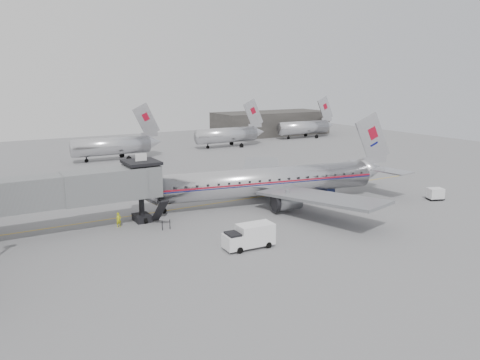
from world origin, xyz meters
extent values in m
plane|color=slate|center=(0.00, 0.00, 0.00)|extent=(160.00, 160.00, 0.00)
cube|color=#32302D|center=(45.00, 60.00, 3.00)|extent=(30.00, 12.00, 6.00)
cube|color=gold|center=(3.00, 6.00, 0.01)|extent=(60.00, 0.15, 0.01)
cube|color=slate|center=(-22.00, 3.60, 4.30)|extent=(12.00, 2.80, 3.00)
cube|color=slate|center=(-13.00, 3.60, 4.30)|extent=(8.00, 3.00, 3.10)
cube|color=slate|center=(-9.00, 4.00, 4.30)|extent=(3.20, 3.60, 3.20)
cube|color=black|center=(-9.00, 4.00, 6.20)|extent=(3.40, 3.80, 0.30)
cube|color=white|center=(-9.00, 4.00, 6.70)|extent=(1.20, 0.15, 0.80)
cylinder|color=black|center=(-9.30, 3.60, 1.40)|extent=(0.56, 0.56, 2.80)
cube|color=black|center=(-9.30, 3.60, 0.35)|extent=(1.60, 2.20, 0.70)
cylinder|color=black|center=(-9.30, 2.60, 0.30)|extent=(0.30, 0.60, 0.60)
cylinder|color=black|center=(-9.30, 4.60, 0.30)|extent=(0.30, 0.60, 0.60)
cube|color=black|center=(-8.20, 1.30, 1.50)|extent=(0.90, 3.20, 2.90)
cylinder|color=silver|center=(-2.00, 42.00, 2.60)|extent=(14.00, 3.20, 3.20)
cube|color=silver|center=(4.80, 42.00, 7.00)|extent=(5.17, 0.26, 6.52)
cylinder|color=black|center=(-6.50, 42.00, 0.50)|extent=(0.24, 0.24, 1.00)
cylinder|color=silver|center=(24.00, 46.00, 2.60)|extent=(14.00, 3.20, 3.20)
cube|color=silver|center=(30.80, 46.00, 7.00)|extent=(5.17, 0.26, 6.52)
cylinder|color=black|center=(19.50, 46.00, 0.50)|extent=(0.24, 0.24, 1.00)
cylinder|color=silver|center=(48.00, 50.00, 2.60)|extent=(14.00, 3.20, 3.20)
cube|color=silver|center=(54.80, 50.00, 7.00)|extent=(5.17, 0.26, 6.52)
cylinder|color=black|center=(43.50, 50.00, 0.50)|extent=(0.24, 0.24, 1.00)
cylinder|color=silver|center=(6.00, 3.00, 2.67)|extent=(26.90, 7.79, 3.30)
cone|color=silver|center=(-8.49, 5.50, 2.67)|extent=(3.19, 3.70, 3.30)
cone|color=silver|center=(20.75, 0.46, 3.03)|extent=(4.04, 3.69, 3.13)
cube|color=maroon|center=(6.00, 3.00, 2.90)|extent=(26.91, 7.84, 0.16)
cube|color=#0A0D5B|center=(6.00, 3.00, 2.69)|extent=(26.91, 7.84, 0.09)
cube|color=silver|center=(20.49, 0.50, 7.13)|extent=(5.43, 1.19, 6.85)
cube|color=gray|center=(10.00, 10.45, 2.41)|extent=(12.00, 14.57, 1.06)
cube|color=gray|center=(7.27, -5.36, 2.41)|extent=(8.25, 15.02, 1.06)
cylinder|color=gray|center=(7.23, 7.49, 1.29)|extent=(3.30, 2.36, 1.87)
cylinder|color=gray|center=(5.65, -1.64, 1.29)|extent=(3.30, 2.36, 1.87)
cylinder|color=black|center=(-6.29, 5.12, 0.58)|extent=(0.18, 0.18, 1.16)
cylinder|color=black|center=(8.15, 4.98, 0.62)|extent=(0.23, 0.23, 1.25)
cylinder|color=black|center=(8.15, 4.98, 0.40)|extent=(0.93, 0.46, 0.89)
cylinder|color=black|center=(7.36, 0.41, 0.62)|extent=(0.23, 0.23, 1.25)
cylinder|color=black|center=(7.36, 0.41, 0.40)|extent=(0.93, 0.46, 0.89)
cube|color=white|center=(-3.11, -8.92, 1.20)|extent=(3.29, 1.94, 1.87)
cube|color=white|center=(-5.34, -8.80, 0.85)|extent=(1.51, 1.76, 1.25)
cube|color=black|center=(-5.34, -8.80, 1.38)|extent=(1.15, 1.57, 0.53)
cylinder|color=black|center=(-5.11, -9.61, 0.28)|extent=(0.58, 0.25, 0.57)
cylinder|color=black|center=(-5.03, -8.01, 0.28)|extent=(0.58, 0.25, 0.57)
cylinder|color=black|center=(-2.27, -9.76, 0.28)|extent=(0.58, 0.25, 0.57)
cylinder|color=black|center=(-2.18, -8.16, 0.28)|extent=(0.58, 0.25, 0.57)
cube|color=#0D1537|center=(14.42, 2.00, 0.89)|extent=(2.21, 1.90, 1.31)
cube|color=black|center=(14.42, 2.00, 0.19)|extent=(2.33, 2.02, 0.11)
cylinder|color=black|center=(13.87, 1.24, 0.14)|extent=(0.30, 0.19, 0.28)
cylinder|color=black|center=(15.30, 1.69, 0.14)|extent=(0.30, 0.19, 0.28)
cylinder|color=black|center=(13.54, 2.31, 0.14)|extent=(0.30, 0.19, 0.28)
cylinder|color=black|center=(14.97, 2.76, 0.14)|extent=(0.30, 0.19, 0.28)
cube|color=white|center=(24.77, -6.23, 0.84)|extent=(2.12, 1.86, 1.24)
cube|color=black|center=(24.77, -6.23, 0.18)|extent=(2.24, 1.97, 0.11)
cylinder|color=black|center=(23.92, -6.49, 0.13)|extent=(0.29, 0.19, 0.27)
cylinder|color=black|center=(25.25, -6.98, 0.13)|extent=(0.29, 0.19, 0.27)
cylinder|color=black|center=(24.29, -5.49, 0.13)|extent=(0.29, 0.19, 0.27)
cylinder|color=black|center=(25.62, -5.98, 0.13)|extent=(0.29, 0.19, 0.27)
imported|color=#C1C917|center=(-12.00, 2.82, 0.76)|extent=(0.64, 0.51, 1.53)
camera|label=1|loc=(-24.20, -42.30, 14.79)|focal=35.00mm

